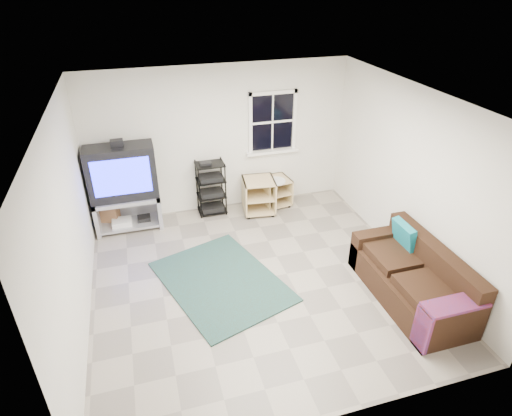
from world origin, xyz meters
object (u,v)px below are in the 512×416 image
object	(u,v)px
av_rack	(211,191)
side_table_left	(258,194)
tv_unit	(123,181)
side_table_right	(275,189)
sofa	(413,280)

from	to	relation	value
av_rack	side_table_left	distance (m)	0.85
av_rack	side_table_left	size ratio (longest dim) A/B	1.54
side_table_left	av_rack	bearing A→B (deg)	167.39
av_rack	tv_unit	bearing A→B (deg)	-176.46
av_rack	side_table_right	size ratio (longest dim) A/B	1.77
side_table_right	sofa	distance (m)	3.16
tv_unit	side_table_left	size ratio (longest dim) A/B	2.45
tv_unit	av_rack	bearing A→B (deg)	3.54
tv_unit	side_table_left	bearing A→B (deg)	-2.36
tv_unit	side_table_right	distance (m)	2.72
side_table_left	side_table_right	distance (m)	0.40
side_table_left	side_table_right	world-z (taller)	side_table_left
tv_unit	side_table_right	size ratio (longest dim) A/B	2.83
side_table_right	sofa	xyz separation A→B (m)	(0.94, -3.01, -0.01)
tv_unit	side_table_right	bearing A→B (deg)	1.13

